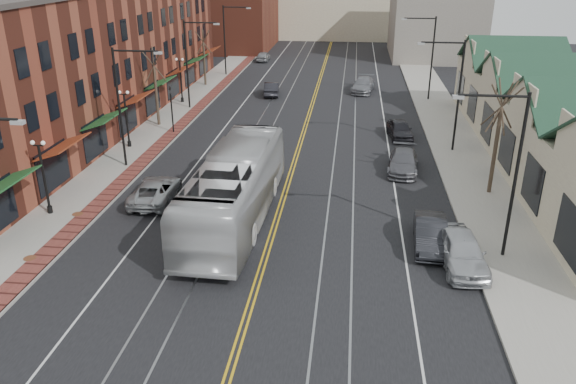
% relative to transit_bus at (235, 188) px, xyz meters
% --- Properties ---
extents(ground, '(160.00, 160.00, 0.00)m').
position_rel_transit_bus_xyz_m(ground, '(2.22, -8.53, -1.94)').
color(ground, black).
rests_on(ground, ground).
extents(sidewalk_left, '(4.00, 120.00, 0.15)m').
position_rel_transit_bus_xyz_m(sidewalk_left, '(-9.78, 11.47, -1.87)').
color(sidewalk_left, gray).
rests_on(sidewalk_left, ground).
extents(sidewalk_right, '(4.00, 120.00, 0.15)m').
position_rel_transit_bus_xyz_m(sidewalk_right, '(14.22, 11.47, -1.87)').
color(sidewalk_right, gray).
rests_on(sidewalk_right, ground).
extents(building_left, '(10.00, 50.00, 11.00)m').
position_rel_transit_bus_xyz_m(building_left, '(-16.78, 18.47, 3.56)').
color(building_left, brown).
rests_on(building_left, ground).
extents(building_right, '(8.00, 36.00, 4.60)m').
position_rel_transit_bus_xyz_m(building_right, '(20.22, 11.47, 0.36)').
color(building_right, '#BFAF93').
rests_on(building_right, ground).
extents(backdrop_left, '(14.00, 18.00, 14.00)m').
position_rel_transit_bus_xyz_m(backdrop_left, '(-13.78, 61.47, 5.06)').
color(backdrop_left, brown).
rests_on(backdrop_left, ground).
extents(backdrop_mid, '(22.00, 14.00, 9.00)m').
position_rel_transit_bus_xyz_m(backdrop_mid, '(2.22, 76.47, 2.56)').
color(backdrop_mid, '#BFAF93').
rests_on(backdrop_mid, ground).
extents(backdrop_right, '(12.00, 16.00, 11.00)m').
position_rel_transit_bus_xyz_m(backdrop_right, '(17.22, 56.47, 3.56)').
color(backdrop_right, slate).
rests_on(backdrop_right, ground).
extents(streetlight_l_1, '(3.33, 0.25, 8.00)m').
position_rel_transit_bus_xyz_m(streetlight_l_1, '(-8.82, 7.47, 3.08)').
color(streetlight_l_1, black).
rests_on(streetlight_l_1, sidewalk_left).
extents(streetlight_l_2, '(3.33, 0.25, 8.00)m').
position_rel_transit_bus_xyz_m(streetlight_l_2, '(-8.82, 23.47, 3.08)').
color(streetlight_l_2, black).
rests_on(streetlight_l_2, sidewalk_left).
extents(streetlight_l_3, '(3.33, 0.25, 8.00)m').
position_rel_transit_bus_xyz_m(streetlight_l_3, '(-8.82, 39.47, 3.08)').
color(streetlight_l_3, black).
rests_on(streetlight_l_3, sidewalk_left).
extents(streetlight_r_0, '(3.33, 0.25, 8.00)m').
position_rel_transit_bus_xyz_m(streetlight_r_0, '(13.27, -2.53, 3.08)').
color(streetlight_r_0, black).
rests_on(streetlight_r_0, sidewalk_right).
extents(streetlight_r_1, '(3.33, 0.25, 8.00)m').
position_rel_transit_bus_xyz_m(streetlight_r_1, '(13.27, 13.47, 3.08)').
color(streetlight_r_1, black).
rests_on(streetlight_r_1, sidewalk_right).
extents(streetlight_r_2, '(3.33, 0.25, 8.00)m').
position_rel_transit_bus_xyz_m(streetlight_r_2, '(13.27, 29.47, 3.08)').
color(streetlight_r_2, black).
rests_on(streetlight_r_2, sidewalk_right).
extents(lamppost_l_1, '(0.84, 0.28, 4.27)m').
position_rel_transit_bus_xyz_m(lamppost_l_1, '(-10.58, -0.53, 0.26)').
color(lamppost_l_1, black).
rests_on(lamppost_l_1, sidewalk_left).
extents(lamppost_l_2, '(0.84, 0.28, 4.27)m').
position_rel_transit_bus_xyz_m(lamppost_l_2, '(-10.58, 11.47, 0.26)').
color(lamppost_l_2, black).
rests_on(lamppost_l_2, sidewalk_left).
extents(lamppost_l_3, '(0.84, 0.28, 4.27)m').
position_rel_transit_bus_xyz_m(lamppost_l_3, '(-10.58, 25.47, 0.26)').
color(lamppost_l_3, black).
rests_on(lamppost_l_3, sidewalk_left).
extents(tree_left_near, '(1.78, 1.37, 6.48)m').
position_rel_transit_bus_xyz_m(tree_left_near, '(-10.28, 17.47, 1.57)').
color(tree_left_near, '#382B21').
rests_on(tree_left_near, sidewalk_left).
extents(tree_left_far, '(1.66, 1.28, 6.02)m').
position_rel_transit_bus_xyz_m(tree_left_far, '(-10.28, 33.47, 1.33)').
color(tree_left_far, '#382B21').
rests_on(tree_left_far, sidewalk_left).
extents(tree_right_mid, '(1.90, 1.46, 6.93)m').
position_rel_transit_bus_xyz_m(tree_right_mid, '(14.72, 5.47, 1.81)').
color(tree_right_mid, '#382B21').
rests_on(tree_right_mid, sidewalk_right).
extents(manhole_mid, '(0.60, 0.60, 0.02)m').
position_rel_transit_bus_xyz_m(manhole_mid, '(-8.98, -5.53, -1.78)').
color(manhole_mid, '#592D19').
rests_on(manhole_mid, sidewalk_left).
extents(manhole_far, '(0.60, 0.60, 0.02)m').
position_rel_transit_bus_xyz_m(manhole_far, '(-8.98, -0.53, -1.78)').
color(manhole_far, '#592D19').
rests_on(manhole_far, sidewalk_left).
extents(traffic_signal, '(0.18, 0.15, 3.80)m').
position_rel_transit_bus_xyz_m(traffic_signal, '(-8.38, 15.47, 0.41)').
color(traffic_signal, black).
rests_on(traffic_signal, sidewalk_left).
extents(transit_bus, '(3.65, 14.02, 3.88)m').
position_rel_transit_bus_xyz_m(transit_bus, '(0.00, 0.00, 0.00)').
color(transit_bus, silver).
rests_on(transit_bus, ground).
extents(parked_suv, '(2.54, 5.11, 1.39)m').
position_rel_transit_bus_xyz_m(parked_suv, '(-5.28, 2.07, -1.25)').
color(parked_suv, '#9C9FA2').
rests_on(parked_suv, ground).
extents(parked_car_a, '(2.27, 4.90, 1.63)m').
position_rel_transit_bus_xyz_m(parked_car_a, '(11.52, -3.62, -1.13)').
color(parked_car_a, '#B4B6BB').
rests_on(parked_car_a, ground).
extents(parked_car_b, '(1.82, 4.51, 1.46)m').
position_rel_transit_bus_xyz_m(parked_car_b, '(10.30, -1.84, -1.21)').
color(parked_car_b, black).
rests_on(parked_car_b, ground).
extents(parked_car_c, '(2.43, 4.97, 1.39)m').
position_rel_transit_bus_xyz_m(parked_car_c, '(9.72, 8.84, -1.25)').
color(parked_car_c, '#57575E').
rests_on(parked_car_c, ground).
extents(parked_car_d, '(2.19, 4.36, 1.42)m').
position_rel_transit_bus_xyz_m(parked_car_d, '(10.00, 16.44, -1.23)').
color(parked_car_d, black).
rests_on(parked_car_d, ground).
extents(distant_car_left, '(1.90, 4.31, 1.38)m').
position_rel_transit_bus_xyz_m(distant_car_left, '(-2.29, 29.84, -1.25)').
color(distant_car_left, black).
rests_on(distant_car_left, ground).
extents(distant_car_right, '(2.79, 5.41, 1.50)m').
position_rel_transit_bus_xyz_m(distant_car_right, '(7.20, 32.57, -1.19)').
color(distant_car_right, slate).
rests_on(distant_car_right, ground).
extents(distant_car_far, '(1.66, 3.95, 1.33)m').
position_rel_transit_bus_xyz_m(distant_car_far, '(-6.28, 49.75, -1.27)').
color(distant_car_far, '#999B9F').
rests_on(distant_car_far, ground).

